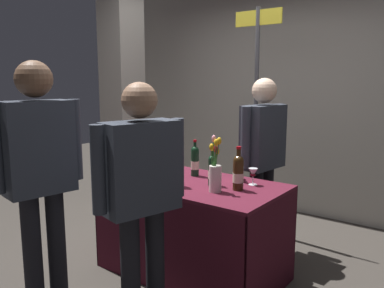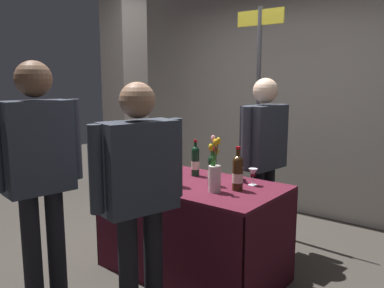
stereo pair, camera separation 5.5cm
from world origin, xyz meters
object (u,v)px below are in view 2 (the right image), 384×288
Objects in this scene: booth_signpost at (258,102)px; concrete_pillar at (124,66)px; tasting_table at (192,210)px; wine_glass_near_vendor at (253,173)px; flower_vase at (215,173)px; featured_wine_bottle at (163,151)px; vendor_presenter at (264,151)px; display_bottle_0 at (212,170)px; taster_foreground_right at (139,186)px.

concrete_pillar is at bearing -164.65° from booth_signpost.
wine_glass_near_vendor reaches higher than tasting_table.
featured_wine_bottle is at bearing 155.44° from flower_vase.
vendor_presenter is at bearing 93.04° from flower_vase.
booth_signpost is at bearing 105.79° from flower_vase.
concrete_pillar reaches higher than display_bottle_0.
display_bottle_0 is 0.13× the size of booth_signpost.
wine_glass_near_vendor is 0.32× the size of flower_vase.
taster_foreground_right reaches higher than tasting_table.
tasting_table is at bearing -25.83° from featured_wine_bottle.
concrete_pillar is at bearing -84.19° from vendor_presenter.
flower_vase reaches higher than display_bottle_0.
flower_vase is (-0.13, -0.32, 0.05)m from wine_glass_near_vendor.
booth_signpost is (-0.24, 1.13, 0.45)m from display_bottle_0.
booth_signpost reaches higher than display_bottle_0.
tasting_table is 0.85m from vendor_presenter.
featured_wine_bottle is 0.92m from flower_vase.
featured_wine_bottle reaches higher than tasting_table.
concrete_pillar is 2.17× the size of vendor_presenter.
tasting_table is 11.03× the size of wine_glass_near_vendor.
tasting_table is at bearing -13.35° from vendor_presenter.
taster_foreground_right is (0.00, -0.76, 0.04)m from display_bottle_0.
concrete_pillar is 2.40× the size of tasting_table.
booth_signpost reaches higher than vendor_presenter.
wine_glass_near_vendor is (0.43, 0.20, 0.33)m from tasting_table.
display_bottle_0 is at bearing 14.25° from taster_foreground_right.
featured_wine_bottle is 0.82× the size of flower_vase.
tasting_table is at bearing -177.72° from display_bottle_0.
display_bottle_0 is 0.77m from taster_foreground_right.
wine_glass_near_vendor is 1.16m from booth_signpost.
tasting_table is at bearing -154.91° from wine_glass_near_vendor.
concrete_pillar is at bearing 155.17° from flower_vase.
featured_wine_bottle is 0.97m from wine_glass_near_vendor.
vendor_presenter is at bearing -1.20° from concrete_pillar.
flower_vase is 0.26× the size of taster_foreground_right.
booth_signpost is (0.48, 0.88, 0.43)m from featured_wine_bottle.
tasting_table is 0.71m from featured_wine_bottle.
wine_glass_near_vendor is at bearing -62.64° from booth_signpost.
display_bottle_0 is (1.73, -0.72, -0.82)m from concrete_pillar.
tasting_table is 0.58m from wine_glass_near_vendor.
flower_vase is 0.26× the size of vendor_presenter.
concrete_pillar is at bearing 157.34° from display_bottle_0.
wine_glass_near_vendor is 0.08× the size of taster_foreground_right.
flower_vase is (0.84, -0.38, -0.01)m from featured_wine_bottle.
taster_foreground_right is (0.72, -1.02, 0.02)m from featured_wine_bottle.
flower_vase is at bearing -24.83° from concrete_pillar.
display_bottle_0 is 1.24m from booth_signpost.
booth_signpost is at bearing 92.83° from tasting_table.
wine_glass_near_vendor is at bearing 38.76° from display_bottle_0.
flower_vase reaches higher than tasting_table.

